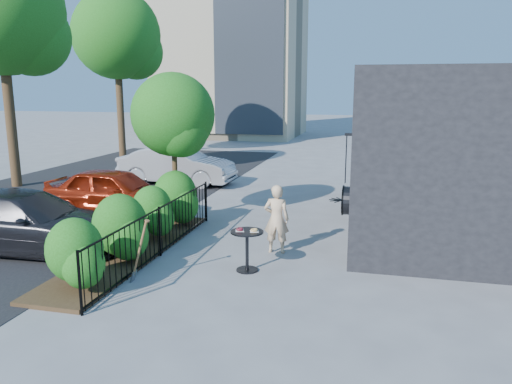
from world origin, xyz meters
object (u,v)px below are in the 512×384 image
(woman, at_px, (277,219))
(car_darkgrey, at_px, (26,221))
(street_tree_near, at_px, (1,19))
(car_silver, at_px, (177,165))
(street_tree_far, at_px, (117,40))
(cafe_table, at_px, (247,243))
(shovel, at_px, (139,254))
(patio_tree, at_px, (175,120))
(car_red, at_px, (115,192))

(woman, relative_size, car_darkgrey, 0.33)
(street_tree_near, xyz_separation_m, car_silver, (5.56, 1.90, -5.20))
(street_tree_far, distance_m, cafe_table, 18.59)
(shovel, relative_size, car_darkgrey, 0.27)
(patio_tree, bearing_deg, car_red, 172.51)
(street_tree_far, height_order, car_red, street_tree_far)
(street_tree_near, xyz_separation_m, cafe_table, (10.50, -6.38, -5.35))
(patio_tree, bearing_deg, street_tree_near, 157.43)
(street_tree_near, relative_size, cafe_table, 9.44)
(patio_tree, distance_m, cafe_table, 4.77)
(street_tree_near, distance_m, cafe_table, 13.40)
(woman, bearing_deg, cafe_table, 71.58)
(patio_tree, bearing_deg, car_darkgrey, -126.61)
(woman, bearing_deg, patio_tree, -35.01)
(street_tree_near, height_order, car_red, street_tree_near)
(cafe_table, xyz_separation_m, car_darkgrey, (-5.12, 0.06, 0.10))
(car_red, bearing_deg, woman, -111.49)
(street_tree_far, xyz_separation_m, cafe_table, (10.50, -14.38, -5.35))
(shovel, xyz_separation_m, car_darkgrey, (-3.30, 1.11, 0.12))
(cafe_table, relative_size, car_silver, 0.20)
(car_red, bearing_deg, patio_tree, -96.08)
(street_tree_near, distance_m, shovel, 12.63)
(cafe_table, distance_m, car_red, 5.93)
(woman, bearing_deg, car_silver, -56.67)
(street_tree_far, relative_size, car_darkgrey, 1.79)
(street_tree_far, xyz_separation_m, car_red, (5.68, -10.93, -5.24))
(street_tree_far, distance_m, car_red, 13.39)
(cafe_table, height_order, car_darkgrey, car_darkgrey)
(street_tree_far, height_order, cafe_table, street_tree_far)
(street_tree_far, bearing_deg, car_red, -62.55)
(woman, height_order, car_silver, woman)
(street_tree_near, distance_m, street_tree_far, 8.00)
(shovel, distance_m, car_darkgrey, 3.49)
(car_darkgrey, bearing_deg, street_tree_far, 16.46)
(patio_tree, distance_m, shovel, 4.87)
(street_tree_far, xyz_separation_m, car_darkgrey, (5.38, -14.32, -5.25))
(woman, bearing_deg, street_tree_far, -54.06)
(woman, bearing_deg, car_darkgrey, 8.89)
(woman, distance_m, car_silver, 8.78)
(patio_tree, relative_size, cafe_table, 4.49)
(patio_tree, xyz_separation_m, cafe_table, (2.80, -3.18, -2.19))
(shovel, distance_m, car_silver, 9.84)
(street_tree_near, relative_size, car_darkgrey, 1.79)
(street_tree_far, bearing_deg, patio_tree, -55.49)
(street_tree_near, distance_m, car_red, 8.26)
(shovel, bearing_deg, car_darkgrey, 161.46)
(cafe_table, xyz_separation_m, woman, (0.33, 1.27, 0.20))
(woman, bearing_deg, street_tree_near, -28.88)
(car_red, bearing_deg, car_silver, 2.85)
(street_tree_far, relative_size, cafe_table, 9.44)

